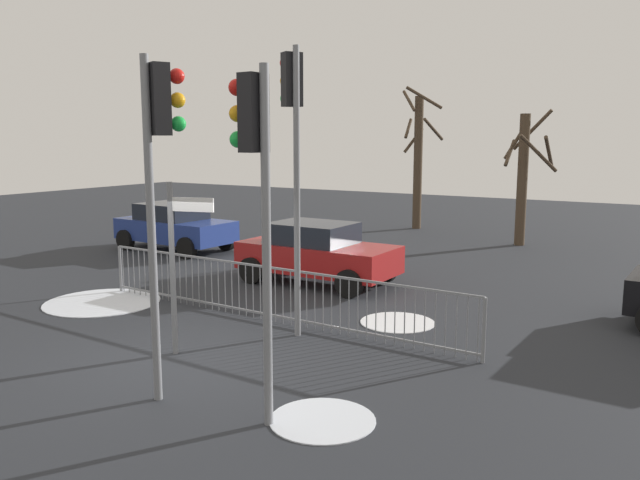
{
  "coord_description": "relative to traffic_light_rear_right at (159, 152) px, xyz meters",
  "views": [
    {
      "loc": [
        6.97,
        -7.23,
        3.48
      ],
      "look_at": [
        0.71,
        3.16,
        1.53
      ],
      "focal_mm": 35.67,
      "sensor_mm": 36.0,
      "label": 1
    }
  ],
  "objects": [
    {
      "name": "ground_plane",
      "position": [
        -0.98,
        1.27,
        -3.31
      ],
      "size": [
        60.0,
        60.0,
        0.0
      ],
      "primitive_type": "plane",
      "color": "#26282D"
    },
    {
      "name": "traffic_light_rear_right",
      "position": [
        0.0,
        0.0,
        0.0
      ],
      "size": [
        0.4,
        0.53,
        4.51
      ],
      "rotation": [
        0.0,
        0.0,
        5.83
      ],
      "color": "slate",
      "rests_on": "ground"
    },
    {
      "name": "traffic_light_rear_left",
      "position": [
        1.51,
        0.03,
        -0.14
      ],
      "size": [
        0.57,
        0.33,
        4.32
      ],
      "rotation": [
        0.0,
        0.0,
        1.51
      ],
      "color": "slate",
      "rests_on": "ground"
    },
    {
      "name": "traffic_light_foreground_right",
      "position": [
        -0.11,
        3.27,
        0.35
      ],
      "size": [
        0.51,
        0.42,
        5.01
      ],
      "rotation": [
        0.0,
        0.0,
        1.04
      ],
      "color": "slate",
      "rests_on": "ground"
    },
    {
      "name": "direction_sign_post",
      "position": [
        -1.11,
        1.37,
        -1.73
      ],
      "size": [
        0.77,
        0.26,
        2.8
      ],
      "rotation": [
        0.0,
        0.0,
        0.27
      ],
      "color": "slate",
      "rests_on": "ground"
    },
    {
      "name": "pedestrian_guard_railing",
      "position": [
        -0.98,
        3.68,
        -2.75
      ],
      "size": [
        8.57,
        0.4,
        1.07
      ],
      "rotation": [
        0.0,
        0.0,
        -0.04
      ],
      "color": "slate",
      "rests_on": "ground"
    },
    {
      "name": "car_red_mid",
      "position": [
        -1.85,
        6.9,
        -2.54
      ],
      "size": [
        3.83,
        1.97,
        1.47
      ],
      "rotation": [
        0.0,
        0.0,
        -0.02
      ],
      "color": "maroon",
      "rests_on": "ground"
    },
    {
      "name": "car_blue_near",
      "position": [
        -8.05,
        8.53,
        -2.54
      ],
      "size": [
        3.88,
        2.09,
        1.47
      ],
      "rotation": [
        0.0,
        0.0,
        -0.05
      ],
      "color": "navy",
      "rests_on": "ground"
    },
    {
      "name": "bare_tree_left",
      "position": [
        -3.42,
        16.95,
        -0.56
      ],
      "size": [
        1.68,
        1.6,
        5.36
      ],
      "color": "#473828",
      "rests_on": "ground"
    },
    {
      "name": "bare_tree_centre",
      "position": [
        1.02,
        15.1,
        -0.97
      ],
      "size": [
        1.72,
        1.91,
        4.4
      ],
      "color": "#473828",
      "rests_on": "ground"
    },
    {
      "name": "snow_patch_kerb",
      "position": [
        2.17,
        0.45,
        -3.3
      ],
      "size": [
        1.34,
        1.34,
        0.01
      ],
      "primitive_type": "cylinder",
      "color": "silver",
      "rests_on": "ground"
    },
    {
      "name": "snow_patch_island",
      "position": [
        -4.82,
        2.96,
        -3.3
      ],
      "size": [
        2.42,
        2.42,
        0.01
      ],
      "primitive_type": "cylinder",
      "color": "silver",
      "rests_on": "ground"
    },
    {
      "name": "snow_patch_verge",
      "position": [
        1.22,
        4.83,
        -3.3
      ],
      "size": [
        1.42,
        1.42,
        0.01
      ],
      "primitive_type": "cylinder",
      "color": "white",
      "rests_on": "ground"
    }
  ]
}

